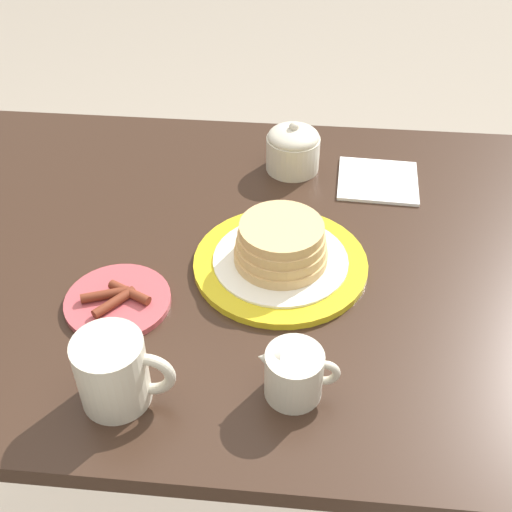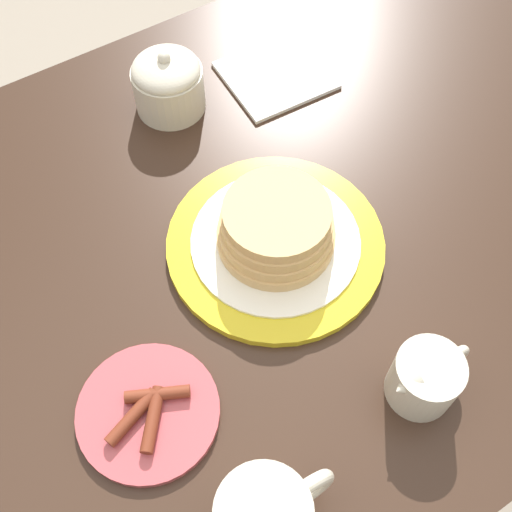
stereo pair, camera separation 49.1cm
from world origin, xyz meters
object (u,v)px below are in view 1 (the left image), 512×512
(coffee_mug, at_px, (115,371))
(creamer_pitcher, at_px, (293,373))
(side_plate_bacon, at_px, (118,301))
(napkin, at_px, (378,181))
(sugar_bowl, at_px, (293,148))
(pancake_plate, at_px, (281,252))

(coffee_mug, height_order, creamer_pitcher, coffee_mug)
(coffee_mug, bearing_deg, side_plate_bacon, 105.67)
(side_plate_bacon, bearing_deg, coffee_mug, -74.33)
(side_plate_bacon, height_order, coffee_mug, coffee_mug)
(coffee_mug, height_order, napkin, coffee_mug)
(coffee_mug, height_order, sugar_bowl, coffee_mug)
(side_plate_bacon, relative_size, coffee_mug, 1.26)
(pancake_plate, xyz_separation_m, coffee_mug, (-0.19, -0.27, 0.02))
(coffee_mug, distance_m, napkin, 0.63)
(napkin, bearing_deg, pancake_plate, -123.10)
(napkin, bearing_deg, coffee_mug, -123.93)
(pancake_plate, height_order, side_plate_bacon, pancake_plate)
(creamer_pitcher, distance_m, napkin, 0.51)
(sugar_bowl, bearing_deg, coffee_mug, -109.02)
(napkin, bearing_deg, creamer_pitcher, -105.07)
(side_plate_bacon, bearing_deg, napkin, 42.02)
(coffee_mug, bearing_deg, sugar_bowl, 70.98)
(creamer_pitcher, xyz_separation_m, sugar_bowl, (-0.03, 0.52, 0.01))
(side_plate_bacon, xyz_separation_m, coffee_mug, (0.05, -0.16, 0.04))
(pancake_plate, distance_m, napkin, 0.30)
(creamer_pitcher, distance_m, sugar_bowl, 0.52)
(coffee_mug, bearing_deg, napkin, 56.07)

